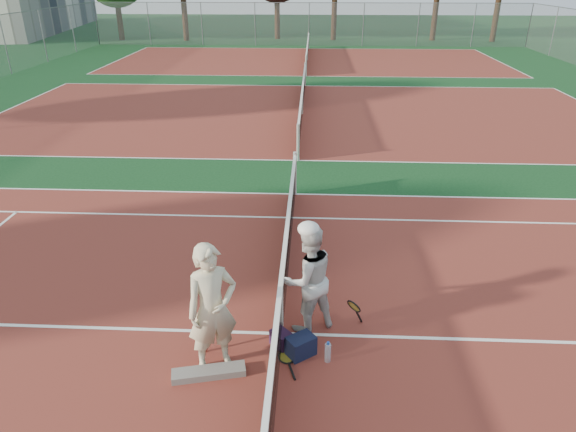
{
  "coord_description": "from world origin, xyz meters",
  "views": [
    {
      "loc": [
        0.4,
        -6.32,
        5.03
      ],
      "look_at": [
        0.0,
        2.01,
        1.05
      ],
      "focal_mm": 32.0,
      "sensor_mm": 36.0,
      "label": 1
    }
  ],
  "objects": [
    {
      "name": "racket_black_held",
      "position": [
        1.1,
        0.18,
        0.27
      ],
      "size": [
        0.41,
        0.42,
        0.54
      ],
      "primitive_type": null,
      "rotation": [
        0.0,
        0.0,
        3.98
      ],
      "color": "black",
      "rests_on": "ground"
    },
    {
      "name": "net_main",
      "position": [
        0.0,
        0.0,
        0.51
      ],
      "size": [
        0.1,
        10.98,
        1.02
      ],
      "primitive_type": null,
      "color": "black",
      "rests_on": "ground"
    },
    {
      "name": "racket_spare",
      "position": [
        0.1,
        -0.54,
        0.01
      ],
      "size": [
        0.44,
        0.65,
        0.03
      ],
      "primitive_type": null,
      "rotation": [
        0.0,
        0.0,
        1.88
      ],
      "color": "black",
      "rests_on": "ground"
    },
    {
      "name": "net_far_a",
      "position": [
        0.0,
        13.5,
        0.51
      ],
      "size": [
        0.1,
        10.98,
        1.02
      ],
      "primitive_type": null,
      "color": "black",
      "rests_on": "ground"
    },
    {
      "name": "fence_back",
      "position": [
        0.0,
        34.0,
        1.5
      ],
      "size": [
        32.0,
        0.06,
        3.0
      ],
      "primitive_type": null,
      "color": "slate",
      "rests_on": "ground"
    },
    {
      "name": "court_far_b",
      "position": [
        0.0,
        27.0,
        0.0
      ],
      "size": [
        23.77,
        10.97,
        0.01
      ],
      "primitive_type": "cube",
      "color": "maroon",
      "rests_on": "ground"
    },
    {
      "name": "ground",
      "position": [
        0.0,
        0.0,
        0.0
      ],
      "size": [
        130.0,
        130.0,
        0.0
      ],
      "primitive_type": "plane",
      "color": "#0F3717",
      "rests_on": "ground"
    },
    {
      "name": "court_far_a",
      "position": [
        0.0,
        13.5,
        0.0
      ],
      "size": [
        23.77,
        10.97,
        0.01
      ],
      "primitive_type": "cube",
      "color": "maroon",
      "rests_on": "ground"
    },
    {
      "name": "player_b",
      "position": [
        0.38,
        0.21,
        0.88
      ],
      "size": [
        1.07,
        1.0,
        1.75
      ],
      "primitive_type": "imported",
      "rotation": [
        0.0,
        0.0,
        3.66
      ],
      "color": "silver",
      "rests_on": "ground"
    },
    {
      "name": "player_a",
      "position": [
        -0.88,
        -0.73,
        0.96
      ],
      "size": [
        0.84,
        0.75,
        1.92
      ],
      "primitive_type": "imported",
      "rotation": [
        0.0,
        0.0,
        0.52
      ],
      "color": "beige",
      "rests_on": "ground"
    },
    {
      "name": "net_cover_canvas",
      "position": [
        -0.95,
        -0.95,
        0.05
      ],
      "size": [
        1.03,
        0.45,
        0.11
      ],
      "primitive_type": "cube",
      "rotation": [
        0.0,
        0.0,
        0.23
      ],
      "color": "slate",
      "rests_on": "ground"
    },
    {
      "name": "net_far_b",
      "position": [
        0.0,
        27.0,
        0.51
      ],
      "size": [
        0.1,
        10.98,
        1.02
      ],
      "primitive_type": null,
      "color": "black",
      "rests_on": "ground"
    },
    {
      "name": "court_main",
      "position": [
        0.0,
        0.0,
        0.0
      ],
      "size": [
        23.77,
        10.97,
        0.01
      ],
      "primitive_type": "cube",
      "color": "maroon",
      "rests_on": "ground"
    },
    {
      "name": "sports_bag_purple",
      "position": [
        0.01,
        -0.28,
        0.13
      ],
      "size": [
        0.37,
        0.37,
        0.25
      ],
      "primitive_type": "cube",
      "rotation": [
        0.0,
        0.0,
        -0.82
      ],
      "color": "#28102C",
      "rests_on": "ground"
    },
    {
      "name": "sports_bag_navy",
      "position": [
        0.31,
        -0.46,
        0.15
      ],
      "size": [
        0.47,
        0.45,
        0.31
      ],
      "primitive_type": "cube",
      "rotation": [
        0.0,
        0.0,
        0.64
      ],
      "color": "black",
      "rests_on": "ground"
    },
    {
      "name": "racket_red",
      "position": [
        -0.9,
        -0.35,
        0.27
      ],
      "size": [
        0.41,
        0.39,
        0.54
      ],
      "primitive_type": null,
      "rotation": [
        0.0,
        0.0,
        0.54
      ],
      "color": "maroon",
      "rests_on": "ground"
    },
    {
      "name": "water_bottle",
      "position": [
        0.69,
        -0.58,
        0.15
      ],
      "size": [
        0.09,
        0.09,
        0.3
      ],
      "primitive_type": "cylinder",
      "color": "#C5E2F9",
      "rests_on": "ground"
    }
  ]
}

